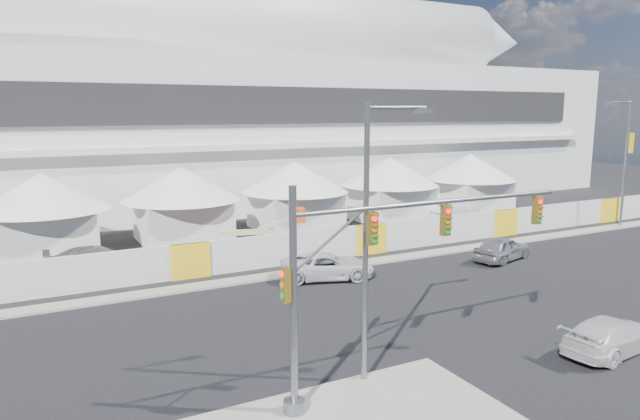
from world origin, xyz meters
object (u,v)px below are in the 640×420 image
streetlight_curb (625,154)px  pickup_curb (327,266)px  pickup_near (611,335)px  boom_lift (240,246)px  traffic_mast (363,276)px  lot_car_c (97,260)px  streetlight_median (372,224)px  lot_car_a (457,213)px  sedan_silver (502,248)px

streetlight_curb → pickup_curb: bearing=-176.4°
pickup_near → boom_lift: (-8.07, 20.10, 0.17)m
pickup_near → boom_lift: size_ratio=0.73×
pickup_curb → traffic_mast: (-5.42, -12.45, 3.44)m
lot_car_c → streetlight_median: (6.81, -18.51, 4.78)m
pickup_near → streetlight_median: bearing=69.6°
streetlight_curb → lot_car_c: bearing=172.4°
lot_car_c → streetlight_median: streetlight_median is taller
pickup_curb → lot_car_a: lot_car_a is taller
sedan_silver → streetlight_curb: 17.25m
pickup_curb → lot_car_c: (-11.32, 6.97, 0.08)m
pickup_near → streetlight_curb: bearing=-62.3°
sedan_silver → streetlight_curb: size_ratio=0.45×
traffic_mast → pickup_near: bearing=-7.6°
pickup_near → traffic_mast: size_ratio=0.44×
sedan_silver → boom_lift: bearing=45.7°
streetlight_median → sedan_silver: bearing=31.6°
pickup_curb → lot_car_a: size_ratio=1.14×
sedan_silver → traffic_mast: size_ratio=0.42×
lot_car_c → streetlight_median: bearing=-159.4°
pickup_near → streetlight_curb: (22.66, 15.62, 5.22)m
streetlight_median → pickup_curb: bearing=68.6°
sedan_silver → lot_car_a: sedan_silver is taller
traffic_mast → lot_car_c: bearing=106.9°
boom_lift → streetlight_curb: bearing=8.2°
pickup_curb → boom_lift: size_ratio=0.80×
sedan_silver → pickup_curb: 11.78m
lot_car_a → boom_lift: (-20.50, -3.21, 0.11)m
pickup_curb → traffic_mast: traffic_mast is taller
sedan_silver → traffic_mast: 20.54m
lot_car_a → boom_lift: size_ratio=0.70×
sedan_silver → pickup_curb: size_ratio=0.87×
streetlight_curb → traffic_mast: bearing=-156.8°
traffic_mast → boom_lift: size_ratio=1.68×
sedan_silver → streetlight_median: bearing=105.4°
lot_car_a → sedan_silver: bearing=150.5°
lot_car_c → traffic_mast: bearing=-162.7°
boom_lift → pickup_curb: bearing=-48.3°
boom_lift → pickup_near: bearing=-51.6°
pickup_curb → lot_car_a: (17.57, 9.45, 0.03)m
pickup_near → traffic_mast: (-10.57, 1.40, 3.47)m
pickup_curb → boom_lift: bearing=43.7°
traffic_mast → streetlight_median: size_ratio=1.17×
streetlight_median → streetlight_curb: bearing=22.4°
boom_lift → streetlight_median: bearing=-78.5°
lot_car_a → lot_car_c: 29.00m
traffic_mast → lot_car_a: bearing=43.6°
lot_car_c → boom_lift: size_ratio=0.85×
pickup_near → streetlight_curb: streetlight_curb is taller
streetlight_median → streetlight_curb: streetlight_curb is taller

